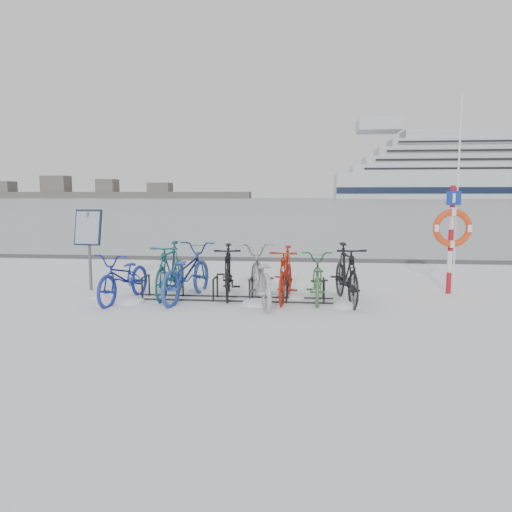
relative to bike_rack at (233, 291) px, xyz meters
name	(u,v)px	position (x,y,z in m)	size (l,w,h in m)	color
ground	(233,300)	(0.00, 0.00, -0.18)	(900.00, 900.00, 0.00)	white
ice_sheet	(304,201)	(0.00, 155.00, -0.17)	(400.00, 298.00, 0.02)	#A1ACB5
quay_edge	(261,259)	(0.00, 5.90, -0.13)	(400.00, 0.25, 0.10)	#3F3F42
bike_rack	(233,291)	(0.00, 0.00, 0.00)	(4.00, 0.48, 0.46)	black
info_board	(88,232)	(-3.27, 0.65, 1.10)	(0.60, 0.26, 1.77)	#595B5E
lifebuoy_station	(452,228)	(4.47, 1.04, 1.21)	(0.80, 0.23, 4.15)	#AB0D1A
cruise_ferry	(482,173)	(80.59, 231.37, 11.91)	(135.09, 25.48, 44.39)	silver
shoreline	(87,193)	(-122.02, 260.00, 2.61)	(180.00, 12.00, 9.50)	#505050
bike_0	(125,275)	(-2.13, -0.29, 0.33)	(0.67, 1.94, 1.02)	#19299B
bike_1	(170,268)	(-1.34, 0.21, 0.40)	(0.55, 1.94, 1.17)	#135057
bike_2	(186,271)	(-0.94, -0.04, 0.40)	(0.77, 2.20, 1.15)	#22439A
bike_3	(228,270)	(-0.15, 0.32, 0.38)	(0.52, 1.86, 1.12)	black
bike_4	(260,274)	(0.56, -0.28, 0.40)	(0.76, 2.20, 1.15)	#A5A6AC
bike_5	(286,272)	(1.05, 0.08, 0.37)	(0.52, 1.85, 1.11)	#A21F0D
bike_6	(317,276)	(1.66, 0.17, 0.30)	(0.63, 1.82, 0.95)	#366E35
bike_7	(346,272)	(2.24, 0.05, 0.41)	(0.56, 1.97, 1.18)	black
snow_drifts	(236,301)	(0.08, -0.16, -0.18)	(5.41, 1.68, 0.21)	white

